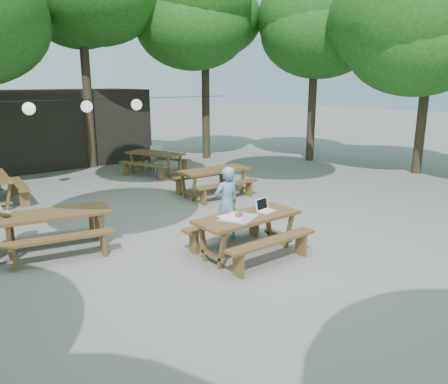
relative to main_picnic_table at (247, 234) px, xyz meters
name	(u,v)px	position (x,y,z in m)	size (l,w,h in m)	color
ground	(216,240)	(-0.01, 0.94, -0.39)	(80.00, 80.00, 0.00)	slate
pavilion	(63,127)	(0.49, 11.44, 1.01)	(6.00, 3.00, 2.80)	black
main_picnic_table	(247,234)	(0.00, 0.00, 0.00)	(2.00, 1.58, 0.75)	#50321C
picnic_table_nw	(56,230)	(-2.72, 2.38, 0.00)	(2.18, 1.94, 0.75)	#50321C
picnic_table_ne	(213,182)	(2.06, 3.82, 0.00)	(2.04, 1.68, 0.75)	#50321C
picnic_table_far_e	(156,163)	(2.21, 7.36, 0.00)	(2.18, 2.36, 0.75)	#50321C
woman	(227,203)	(0.20, 0.87, 0.36)	(0.55, 0.36, 1.50)	#6A95C2
plastic_chair	(159,164)	(2.54, 7.74, -0.13)	(0.52, 0.52, 0.90)	silver
laptop	(264,208)	(0.43, 0.02, 0.42)	(0.36, 0.30, 0.24)	white
tabletop_clutter	(238,217)	(-0.23, 0.01, 0.37)	(0.83, 0.78, 0.08)	#325AAD
paper_lanterns	(87,106)	(-0.20, 6.94, 2.02)	(9.00, 0.34, 0.38)	black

